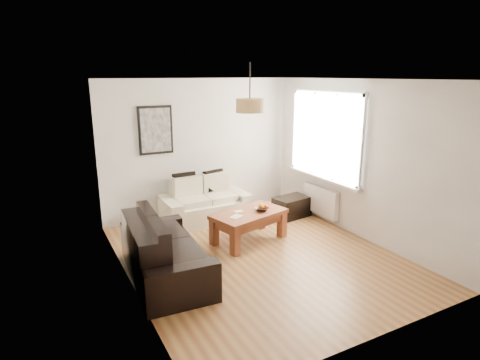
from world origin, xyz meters
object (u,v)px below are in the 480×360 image
ottoman (292,207)px  coffee_table (249,226)px  sofa_leather (165,249)px  loveseat_cream (205,200)px

ottoman → coffee_table: bearing=-154.3°
ottoman → sofa_leather: bearing=-158.4°
loveseat_cream → sofa_leather: sofa_leather is taller
sofa_leather → coffee_table: bearing=-68.0°
loveseat_cream → coffee_table: (0.26, -1.21, -0.14)m
loveseat_cream → ottoman: size_ratio=2.33×
loveseat_cream → coffee_table: size_ratio=1.30×
loveseat_cream → ottoman: bearing=-20.6°
sofa_leather → coffee_table: sofa_leather is taller
loveseat_cream → sofa_leather: size_ratio=0.85×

